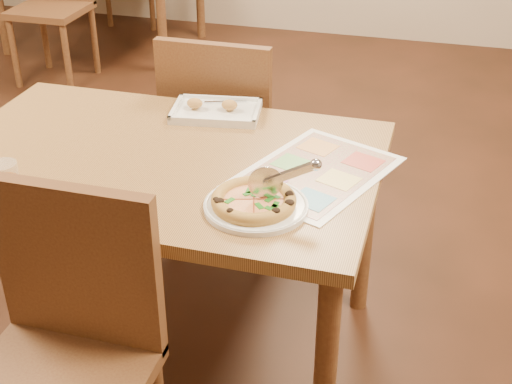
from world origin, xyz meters
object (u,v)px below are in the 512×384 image
(pizza, at_px, (254,200))
(pizza_cutter, at_px, (281,177))
(appetizer_tray, at_px, (216,111))
(plate, at_px, (256,206))
(dining_table, at_px, (160,181))
(menu, at_px, (315,172))
(chair_near, at_px, (65,327))
(glass_tumbler, at_px, (6,181))
(chair_far, at_px, (222,121))

(pizza, distance_m, pizza_cutter, 0.10)
(appetizer_tray, bearing_deg, plate, -61.62)
(dining_table, height_order, menu, menu)
(chair_near, distance_m, pizza_cutter, 0.64)
(plate, height_order, glass_tumbler, glass_tumbler)
(plate, xyz_separation_m, appetizer_tray, (-0.29, 0.53, 0.01))
(dining_table, relative_size, menu, 2.77)
(pizza, bearing_deg, plate, 39.72)
(plate, relative_size, appetizer_tray, 0.87)
(dining_table, distance_m, pizza_cutter, 0.49)
(glass_tumbler, height_order, menu, glass_tumbler)
(dining_table, xyz_separation_m, glass_tumbler, (-0.30, -0.32, 0.13))
(dining_table, bearing_deg, plate, -29.98)
(chair_far, distance_m, pizza, 0.90)
(pizza, bearing_deg, menu, 64.03)
(chair_far, bearing_deg, dining_table, 90.00)
(chair_near, height_order, glass_tumbler, chair_near)
(chair_near, height_order, appetizer_tray, chair_near)
(dining_table, distance_m, plate, 0.42)
(chair_far, xyz_separation_m, plate, (0.36, -0.81, 0.16))
(plate, height_order, menu, plate)
(plate, height_order, pizza_cutter, pizza_cutter)
(chair_near, xyz_separation_m, plate, (0.36, 0.40, 0.16))
(menu, bearing_deg, glass_tumbler, -156.13)
(chair_near, relative_size, pizza_cutter, 2.78)
(dining_table, xyz_separation_m, pizza, (0.35, -0.21, 0.11))
(pizza_cutter, height_order, menu, pizza_cutter)
(pizza_cutter, xyz_separation_m, appetizer_tray, (-0.35, 0.51, -0.08))
(chair_near, bearing_deg, dining_table, 90.00)
(pizza, relative_size, pizza_cutter, 1.31)
(dining_table, bearing_deg, pizza, -30.83)
(chair_near, height_order, pizza_cutter, chair_near)
(chair_near, height_order, pizza, chair_near)
(dining_table, height_order, pizza, pizza)
(plate, bearing_deg, appetizer_tray, 118.38)
(chair_near, xyz_separation_m, glass_tumbler, (-0.30, 0.28, 0.19))
(chair_near, xyz_separation_m, chair_far, (-0.00, 1.20, 0.00))
(chair_near, xyz_separation_m, pizza, (0.35, 0.39, 0.18))
(dining_table, xyz_separation_m, menu, (0.47, 0.02, 0.09))
(dining_table, distance_m, glass_tumbler, 0.46)
(dining_table, distance_m, appetizer_tray, 0.35)
(plate, xyz_separation_m, pizza, (-0.00, -0.00, 0.02))
(chair_far, xyz_separation_m, glass_tumbler, (-0.30, -0.92, 0.19))
(chair_far, bearing_deg, plate, 113.90)
(chair_near, xyz_separation_m, pizza_cutter, (0.42, 0.42, 0.24))
(chair_near, relative_size, glass_tumbler, 5.02)
(chair_near, bearing_deg, plate, 47.79)
(pizza, bearing_deg, glass_tumbler, -170.82)
(glass_tumbler, bearing_deg, chair_far, 71.77)
(chair_far, height_order, pizza, chair_far)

